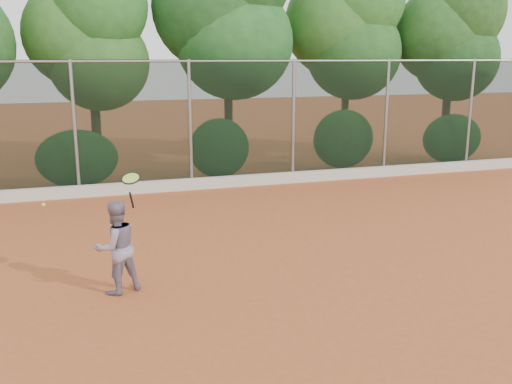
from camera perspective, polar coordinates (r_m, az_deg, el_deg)
name	(u,v)px	position (r m, az deg, el deg)	size (l,w,h in m)	color
ground	(274,279)	(9.51, 1.82, -8.69)	(80.00, 80.00, 0.00)	#A54F27
concrete_curb	(193,184)	(15.79, -6.31, 0.80)	(24.00, 0.20, 0.30)	beige
tennis_player	(116,247)	(9.02, -13.82, -5.38)	(0.71, 0.55, 1.47)	gray
chainlink_fence	(190,121)	(15.68, -6.60, 7.04)	(24.09, 0.09, 3.50)	black
foliage_backdrop	(156,27)	(17.47, -9.95, 15.94)	(23.70, 3.63, 7.55)	#3F2A18
tennis_racket	(131,181)	(8.62, -12.40, 1.10)	(0.38, 0.37, 0.57)	black
tennis_ball_in_flight	(43,205)	(9.44, -20.50, -1.21)	(0.06, 0.06, 0.06)	#CBE734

